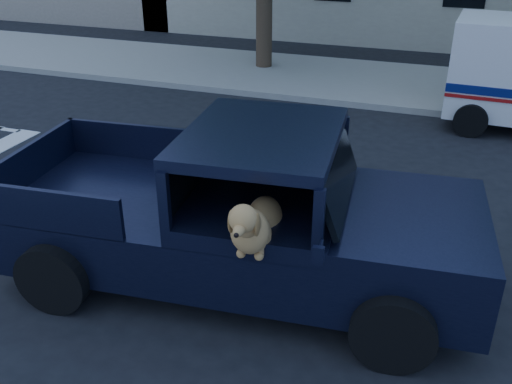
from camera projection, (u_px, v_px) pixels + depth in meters
ground at (322, 301)px, 6.71m from camera, size 120.00×120.00×0.00m
far_sidewalk at (408, 86)px, 14.41m from camera, size 60.00×4.00×0.15m
lane_stripes at (497, 201)px, 8.97m from camera, size 21.60×0.14×0.01m
pickup_truck at (232, 232)px, 6.83m from camera, size 5.72×3.00×1.98m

